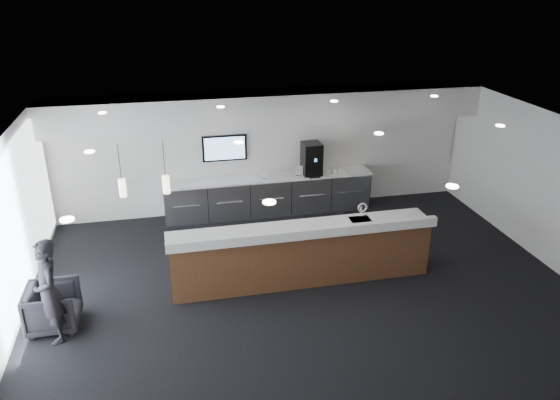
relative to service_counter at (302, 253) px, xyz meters
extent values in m
plane|color=black|center=(0.01, -0.42, -0.58)|extent=(10.00, 10.00, 0.00)
cube|color=black|center=(0.01, -0.42, 2.42)|extent=(10.00, 8.00, 0.02)
cube|color=white|center=(0.01, 3.58, 0.92)|extent=(10.00, 0.02, 3.00)
cube|color=white|center=(-4.99, -0.42, 0.92)|extent=(0.02, 8.00, 3.00)
cube|color=white|center=(5.01, -0.42, 0.92)|extent=(0.02, 8.00, 3.00)
cube|color=white|center=(0.01, 3.13, 2.07)|extent=(10.00, 0.90, 0.70)
cube|color=white|center=(0.01, 3.55, 1.02)|extent=(9.80, 0.06, 1.40)
cube|color=silver|center=(-4.95, -0.42, 0.92)|extent=(0.04, 7.36, 2.55)
cube|color=#93969B|center=(0.01, 3.22, -0.13)|extent=(5.00, 0.60, 0.90)
cube|color=white|center=(0.01, 3.22, 0.35)|extent=(5.06, 0.66, 0.05)
cylinder|color=white|center=(-1.99, 2.90, -0.08)|extent=(0.60, 0.02, 0.02)
cylinder|color=white|center=(-0.99, 2.90, -0.08)|extent=(0.60, 0.02, 0.02)
cylinder|color=white|center=(0.01, 2.90, -0.08)|extent=(0.60, 0.02, 0.02)
cylinder|color=white|center=(1.01, 2.90, -0.08)|extent=(0.60, 0.02, 0.02)
cylinder|color=white|center=(2.01, 2.90, -0.08)|extent=(0.60, 0.02, 0.02)
cube|color=black|center=(-0.99, 3.49, 1.07)|extent=(1.05, 0.07, 0.62)
cube|color=blue|center=(-0.99, 3.45, 1.07)|extent=(0.95, 0.01, 0.54)
cylinder|color=beige|center=(-2.39, 0.38, 1.67)|extent=(0.12, 0.12, 0.30)
cylinder|color=beige|center=(-3.09, 0.38, 1.67)|extent=(0.12, 0.12, 0.30)
cube|color=#54361C|center=(0.00, 0.01, -0.05)|extent=(4.93, 0.71, 1.05)
cube|color=white|center=(0.00, 0.01, 0.50)|extent=(5.01, 0.79, 0.06)
cube|color=white|center=(0.00, -0.37, 0.59)|extent=(5.01, 0.14, 0.18)
cylinder|color=white|center=(1.19, 0.12, 0.67)|extent=(0.04, 0.04, 0.28)
torus|color=white|center=(1.19, 0.06, 0.81)|extent=(0.19, 0.03, 0.19)
cube|color=black|center=(1.06, 3.19, 0.76)|extent=(0.45, 0.50, 0.77)
cube|color=white|center=(1.06, 2.92, 0.38)|extent=(0.28, 0.12, 0.02)
cube|color=silver|center=(-0.11, 3.11, 0.49)|extent=(0.16, 0.04, 0.22)
cube|color=silver|center=(0.74, 3.14, 0.49)|extent=(0.18, 0.05, 0.24)
imported|color=black|center=(-4.39, -0.56, -0.20)|extent=(0.85, 0.82, 0.76)
imported|color=black|center=(-4.33, -0.90, 0.31)|extent=(0.62, 0.75, 1.76)
imported|color=white|center=(1.91, 3.10, 0.42)|extent=(0.10, 0.10, 0.09)
imported|color=white|center=(1.77, 3.10, 0.42)|extent=(0.13, 0.13, 0.09)
imported|color=white|center=(1.63, 3.10, 0.42)|extent=(0.12, 0.12, 0.09)
imported|color=white|center=(1.49, 3.10, 0.42)|extent=(0.12, 0.12, 0.09)
imported|color=white|center=(1.35, 3.10, 0.42)|extent=(0.13, 0.13, 0.09)
imported|color=white|center=(1.21, 3.10, 0.42)|extent=(0.10, 0.10, 0.09)
imported|color=white|center=(1.07, 3.10, 0.42)|extent=(0.14, 0.14, 0.09)
camera|label=1|loc=(-2.35, -8.81, 4.97)|focal=35.00mm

